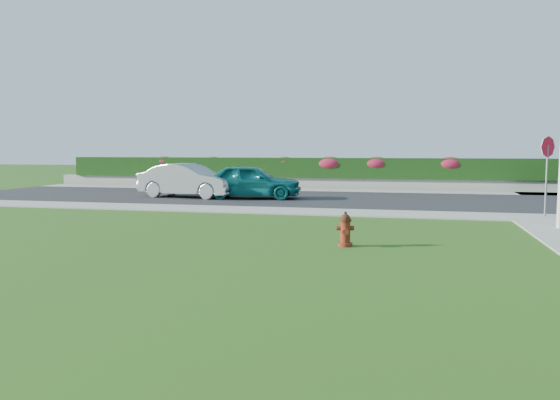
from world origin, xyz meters
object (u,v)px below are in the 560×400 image
(sedan_teal, at_px, (251,181))
(stop_sign, at_px, (547,157))
(sedan_silver, at_px, (189,180))
(fire_hydrant, at_px, (345,230))

(sedan_teal, distance_m, stop_sign, 11.66)
(sedan_teal, xyz_separation_m, sedan_silver, (-2.83, -0.10, 0.00))
(stop_sign, bearing_deg, sedan_teal, 139.52)
(fire_hydrant, distance_m, stop_sign, 8.87)
(stop_sign, bearing_deg, sedan_silver, 143.70)
(sedan_silver, bearing_deg, stop_sign, -97.35)
(sedan_silver, bearing_deg, sedan_teal, -79.98)
(fire_hydrant, relative_size, stop_sign, 0.30)
(fire_hydrant, relative_size, sedan_teal, 0.18)
(fire_hydrant, height_order, sedan_silver, sedan_silver)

